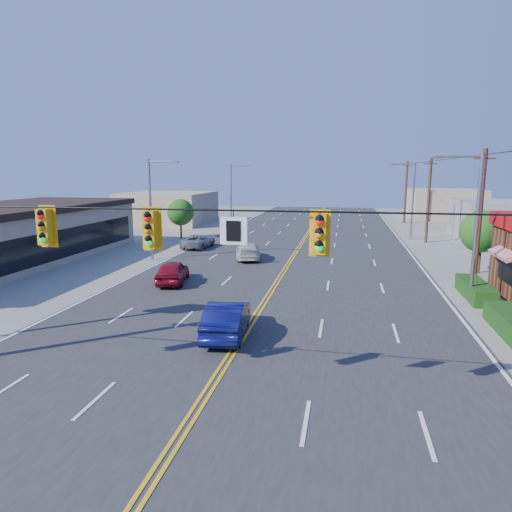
% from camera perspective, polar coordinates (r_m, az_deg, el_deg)
% --- Properties ---
extents(ground, '(160.00, 160.00, 0.00)m').
position_cam_1_polar(ground, '(14.38, -7.53, -18.82)').
color(ground, gray).
rests_on(ground, ground).
extents(road, '(20.00, 120.00, 0.06)m').
position_cam_1_polar(road, '(32.87, 3.60, -1.81)').
color(road, '#2D2D30').
rests_on(road, ground).
extents(signal_span, '(24.32, 0.34, 9.00)m').
position_cam_1_polar(signal_span, '(12.77, -8.56, 0.76)').
color(signal_span, '#47301E').
rests_on(signal_span, ground).
extents(streetlight_se, '(2.55, 0.25, 8.00)m').
position_cam_1_polar(streetlight_se, '(26.81, 25.47, 4.11)').
color(streetlight_se, gray).
rests_on(streetlight_se, ground).
extents(streetlight_ne, '(2.55, 0.25, 8.00)m').
position_cam_1_polar(streetlight_ne, '(50.35, 18.81, 7.08)').
color(streetlight_ne, gray).
rests_on(streetlight_ne, ground).
extents(streetlight_sw, '(2.55, 0.25, 8.00)m').
position_cam_1_polar(streetlight_sw, '(37.08, -12.77, 6.36)').
color(streetlight_sw, gray).
rests_on(streetlight_sw, ground).
extents(streetlight_nw, '(2.55, 0.25, 8.00)m').
position_cam_1_polar(streetlight_nw, '(61.73, -2.95, 8.15)').
color(streetlight_nw, gray).
rests_on(streetlight_nw, ground).
extents(utility_pole_near, '(0.28, 0.28, 8.40)m').
position_cam_1_polar(utility_pole_near, '(31.05, 26.16, 4.21)').
color(utility_pole_near, '#47301E').
rests_on(utility_pole_near, ground).
extents(utility_pole_mid, '(0.28, 0.28, 8.40)m').
position_cam_1_polar(utility_pole_mid, '(48.61, 20.75, 6.49)').
color(utility_pole_mid, '#47301E').
rests_on(utility_pole_mid, ground).
extents(utility_pole_far, '(0.28, 0.28, 8.40)m').
position_cam_1_polar(utility_pole_far, '(66.40, 18.21, 7.54)').
color(utility_pole_far, '#47301E').
rests_on(utility_pole_far, ground).
extents(tree_kfc_rear, '(2.94, 2.94, 4.41)m').
position_cam_1_polar(tree_kfc_rear, '(35.36, 26.38, 2.76)').
color(tree_kfc_rear, '#47301E').
rests_on(tree_kfc_rear, ground).
extents(tree_west, '(2.80, 2.80, 4.20)m').
position_cam_1_polar(tree_west, '(49.13, -9.42, 5.41)').
color(tree_west, '#47301E').
rests_on(tree_west, ground).
extents(bld_west_far, '(11.00, 12.00, 4.20)m').
position_cam_1_polar(bld_west_far, '(64.72, -10.91, 5.94)').
color(bld_west_far, tan).
rests_on(bld_west_far, ground).
extents(bld_east_far, '(10.00, 10.00, 4.40)m').
position_cam_1_polar(bld_east_far, '(75.48, 22.54, 6.03)').
color(bld_east_far, tan).
rests_on(bld_east_far, ground).
extents(car_magenta, '(2.49, 4.48, 1.44)m').
position_cam_1_polar(car_magenta, '(29.45, -10.41, -2.04)').
color(car_magenta, maroon).
rests_on(car_magenta, ground).
extents(car_blue, '(2.03, 4.68, 1.50)m').
position_cam_1_polar(car_blue, '(19.84, -3.65, -7.95)').
color(car_blue, '#0D104F').
rests_on(car_blue, ground).
extents(car_white, '(2.93, 4.96, 1.35)m').
position_cam_1_polar(car_white, '(36.89, -1.02, 0.58)').
color(car_white, '#BDBDBD').
rests_on(car_white, ground).
extents(car_silver, '(2.35, 4.60, 1.24)m').
position_cam_1_polar(car_silver, '(42.67, -7.22, 1.78)').
color(car_silver, '#98989D').
rests_on(car_silver, ground).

